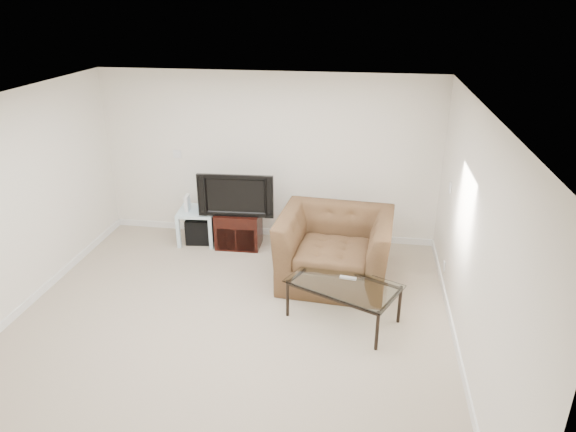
% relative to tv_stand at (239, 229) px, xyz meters
% --- Properties ---
extents(floor, '(5.00, 5.00, 0.00)m').
position_rel_tv_stand_xyz_m(floor, '(0.37, -2.05, -0.27)').
color(floor, tan).
rests_on(floor, ground).
extents(ceiling, '(5.00, 5.00, 0.00)m').
position_rel_tv_stand_xyz_m(ceiling, '(0.37, -2.05, 2.23)').
color(ceiling, white).
rests_on(ceiling, ground).
extents(wall_back, '(5.00, 0.02, 2.50)m').
position_rel_tv_stand_xyz_m(wall_back, '(0.37, 0.45, 0.98)').
color(wall_back, silver).
rests_on(wall_back, ground).
extents(wall_left, '(0.02, 5.00, 2.50)m').
position_rel_tv_stand_xyz_m(wall_left, '(-2.13, -2.05, 0.98)').
color(wall_left, silver).
rests_on(wall_left, ground).
extents(wall_right, '(0.02, 5.00, 2.50)m').
position_rel_tv_stand_xyz_m(wall_right, '(2.87, -2.05, 0.98)').
color(wall_right, silver).
rests_on(wall_right, ground).
extents(plate_back, '(0.12, 0.02, 0.12)m').
position_rel_tv_stand_xyz_m(plate_back, '(-1.03, 0.44, 0.98)').
color(plate_back, white).
rests_on(plate_back, wall_back).
extents(plate_right_switch, '(0.02, 0.09, 0.13)m').
position_rel_tv_stand_xyz_m(plate_right_switch, '(2.86, -0.45, 0.98)').
color(plate_right_switch, white).
rests_on(plate_right_switch, wall_right).
extents(plate_right_outlet, '(0.02, 0.08, 0.12)m').
position_rel_tv_stand_xyz_m(plate_right_outlet, '(2.86, -0.75, 0.03)').
color(plate_right_outlet, white).
rests_on(plate_right_outlet, wall_right).
extents(tv_stand, '(0.65, 0.46, 0.53)m').
position_rel_tv_stand_xyz_m(tv_stand, '(0.00, 0.00, 0.00)').
color(tv_stand, black).
rests_on(tv_stand, floor).
extents(dvd_player, '(0.40, 0.28, 0.05)m').
position_rel_tv_stand_xyz_m(dvd_player, '(0.00, -0.04, 0.18)').
color(dvd_player, black).
rests_on(dvd_player, tv_stand).
extents(television, '(1.02, 0.26, 0.63)m').
position_rel_tv_stand_xyz_m(television, '(0.00, -0.03, 0.58)').
color(television, black).
rests_on(television, tv_stand).
extents(side_table, '(0.58, 0.58, 0.51)m').
position_rel_tv_stand_xyz_m(side_table, '(-0.65, 0.06, -0.01)').
color(side_table, silver).
rests_on(side_table, floor).
extents(subwoofer, '(0.45, 0.45, 0.40)m').
position_rel_tv_stand_xyz_m(subwoofer, '(-0.62, 0.08, -0.09)').
color(subwoofer, black).
rests_on(subwoofer, floor).
extents(game_console, '(0.06, 0.17, 0.24)m').
position_rel_tv_stand_xyz_m(game_console, '(-0.77, 0.03, 0.36)').
color(game_console, white).
rests_on(game_console, side_table).
extents(game_case, '(0.09, 0.16, 0.20)m').
position_rel_tv_stand_xyz_m(game_case, '(-0.58, 0.04, 0.35)').
color(game_case, '#337FCC').
rests_on(game_case, side_table).
extents(recliner, '(1.47, 1.01, 1.24)m').
position_rel_tv_stand_xyz_m(recliner, '(1.47, -0.79, 0.35)').
color(recliner, '#513022').
rests_on(recliner, floor).
extents(coffee_table, '(1.39, 1.13, 0.47)m').
position_rel_tv_stand_xyz_m(coffee_table, '(1.64, -1.67, -0.03)').
color(coffee_table, black).
rests_on(coffee_table, floor).
extents(remote, '(0.19, 0.08, 0.02)m').
position_rel_tv_stand_xyz_m(remote, '(1.68, -1.56, 0.22)').
color(remote, '#B2B2B7').
rests_on(remote, coffee_table).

